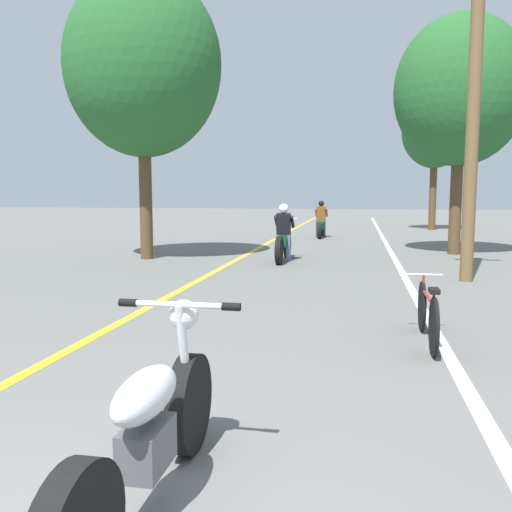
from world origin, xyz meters
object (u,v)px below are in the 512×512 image
Objects in this scene: roadside_tree_right_far at (435,131)px; roadside_tree_left at (143,66)px; roadside_tree_right_near at (460,91)px; motorcycle_rider_far at (321,224)px; bicycle_parked at (428,313)px; motorcycle_rider_lead at (284,239)px; utility_pole at (474,90)px; motorcycle_foreground at (149,432)px.

roadside_tree_right_far is 0.89× the size of roadside_tree_left.
roadside_tree_right_near reaches higher than motorcycle_rider_far.
motorcycle_rider_lead is at bearing 109.98° from bicycle_parked.
motorcycle_rider_far is at bearing 63.13° from roadside_tree_left.
motorcycle_rider_far is (-3.45, 10.07, -3.04)m from utility_pole.
roadside_tree_right_near is 3.11× the size of motorcycle_foreground.
roadside_tree_right_far is 2.87× the size of motorcycle_rider_lead.
bicycle_parked is (2.60, -7.16, -0.21)m from motorcycle_rider_lead.
utility_pole is 0.98× the size of roadside_tree_left.
motorcycle_foreground is 18.36m from motorcycle_rider_far.
motorcycle_rider_lead is (-0.78, 10.81, 0.11)m from motorcycle_foreground.
motorcycle_foreground is 10.84m from motorcycle_rider_lead.
roadside_tree_left is at bearing -176.28° from motorcycle_rider_lead.
roadside_tree_right_near is at bearing 79.05° from bicycle_parked.
motorcycle_foreground is at bearing -100.52° from roadside_tree_right_far.
motorcycle_foreground is (-3.09, -8.28, -3.14)m from utility_pole.
motorcycle_rider_lead is at bearing 94.11° from motorcycle_foreground.
motorcycle_rider_far is at bearing 127.75° from roadside_tree_right_near.
utility_pole is at bearing -33.18° from motorcycle_rider_lead.
roadside_tree_right_far is 15.86m from roadside_tree_left.
bicycle_parked is (-2.60, -20.17, -4.20)m from roadside_tree_right_far.
roadside_tree_right_near is at bearing 83.32° from utility_pole.
motorcycle_rider_lead is (-3.87, 2.53, -3.03)m from utility_pole.
motorcycle_foreground is at bearing -85.89° from motorcycle_rider_lead.
utility_pole is 5.53m from motorcycle_rider_lead.
roadside_tree_left reaches higher than utility_pole.
roadside_tree_right_far reaches higher than motorcycle_rider_lead.
roadside_tree_right_near reaches higher than motorcycle_rider_lead.
roadside_tree_right_near is at bearing 17.90° from roadside_tree_left.
utility_pole reaches higher than roadside_tree_right_far.
roadside_tree_right_near is at bearing 27.81° from motorcycle_rider_lead.
utility_pole is 1.10× the size of roadside_tree_right_far.
motorcycle_rider_lead is (3.52, 0.23, -4.29)m from roadside_tree_left.
roadside_tree_right_far is at bearing 85.92° from roadside_tree_right_near.
roadside_tree_right_far is 24.57m from motorcycle_foreground.
roadside_tree_right_near reaches higher than motorcycle_foreground.
bicycle_parked is (-1.27, -4.63, -3.24)m from utility_pole.
bicycle_parked is at bearing -105.31° from utility_pole.
motorcycle_rider_far is at bearing 98.46° from bicycle_parked.
bicycle_parked is at bearing -48.55° from roadside_tree_left.
roadside_tree_left is at bearing -116.87° from motorcycle_rider_far.
roadside_tree_left is at bearing 162.69° from utility_pole.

